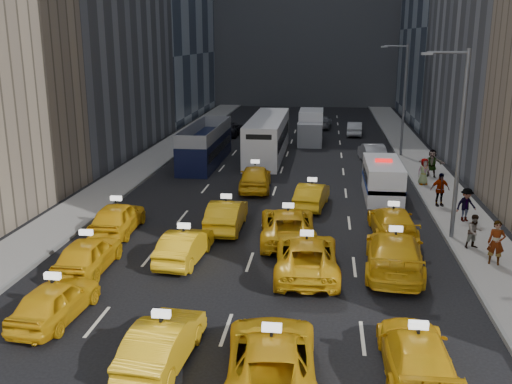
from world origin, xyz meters
TOP-DOWN VIEW (x-y plane):
  - ground at (0.00, 0.00)m, footprint 160.00×160.00m
  - sidewalk_west at (-10.50, 25.00)m, footprint 3.00×90.00m
  - sidewalk_east at (10.50, 25.00)m, footprint 3.00×90.00m
  - curb_west at (-9.05, 25.00)m, footprint 0.15×90.00m
  - curb_east at (9.05, 25.00)m, footprint 0.15×90.00m
  - streetlight_near at (9.18, 12.00)m, footprint 2.15×0.22m
  - streetlight_far at (9.18, 32.00)m, footprint 2.15×0.22m
  - taxi_4 at (-5.95, 1.98)m, footprint 1.98×4.26m
  - taxi_5 at (-1.52, -0.23)m, footprint 1.83×4.37m
  - taxi_6 at (1.79, -0.86)m, footprint 2.99×5.67m
  - taxi_7 at (5.88, 0.06)m, footprint 1.99×4.74m
  - taxi_8 at (-6.55, 6.19)m, footprint 1.82×4.40m
  - taxi_9 at (-2.83, 7.79)m, footprint 1.83×4.34m
  - taxi_10 at (2.48, 7.07)m, footprint 2.82×5.65m
  - taxi_11 at (6.09, 7.67)m, footprint 2.81×5.92m
  - taxi_12 at (-7.04, 11.00)m, footprint 2.03×4.70m
  - taxi_13 at (-1.75, 12.25)m, footprint 1.64×4.62m
  - taxi_14 at (1.46, 10.90)m, footprint 3.04×5.76m
  - taxi_15 at (6.50, 12.17)m, footprint 2.23×5.05m
  - taxi_16 at (-1.25, 20.09)m, footprint 2.29×4.95m
  - taxi_17 at (2.44, 16.69)m, footprint 2.08×4.46m
  - nypd_van at (6.65, 19.38)m, footprint 2.15×5.52m
  - double_decker at (-6.04, 27.61)m, footprint 2.61×10.28m
  - city_bus at (-1.55, 30.80)m, footprint 3.72×12.76m
  - box_truck at (1.76, 37.85)m, footprint 2.64×6.51m
  - misc_car_0 at (6.80, 29.57)m, footprint 2.08×4.69m
  - misc_car_1 at (-6.33, 40.63)m, footprint 2.84×5.13m
  - misc_car_2 at (2.76, 46.61)m, footprint 2.21×4.75m
  - misc_car_3 at (-1.94, 44.21)m, footprint 2.48×4.86m
  - misc_car_4 at (6.02, 42.32)m, footprint 1.68×4.19m
  - pedestrian_0 at (10.39, 8.68)m, footprint 0.79×0.63m
  - pedestrian_1 at (9.96, 10.54)m, footprint 0.87×0.67m
  - pedestrian_2 at (10.50, 14.60)m, footprint 1.24×0.89m
  - pedestrian_3 at (9.67, 17.34)m, footprint 1.21×0.75m
  - pedestrian_4 at (9.56, 22.26)m, footprint 0.94×0.67m
  - pedestrian_5 at (10.45, 24.55)m, footprint 1.84×0.98m

SIDE VIEW (x-z plane):
  - ground at x=0.00m, z-range 0.00..0.00m
  - sidewalk_west at x=-10.50m, z-range 0.00..0.15m
  - sidewalk_east at x=10.50m, z-range 0.00..0.15m
  - curb_west at x=-9.05m, z-range 0.00..0.18m
  - curb_east at x=9.05m, z-range 0.00..0.18m
  - misc_car_2 at x=2.76m, z-range 0.00..1.34m
  - misc_car_4 at x=6.02m, z-range 0.00..1.36m
  - misc_car_1 at x=-6.33m, z-range 0.00..1.36m
  - taxi_7 at x=5.88m, z-range 0.00..1.37m
  - taxi_9 at x=-2.83m, z-range 0.00..1.39m
  - taxi_5 at x=-1.52m, z-range 0.00..1.41m
  - taxi_4 at x=-5.95m, z-range 0.00..1.41m
  - taxi_17 at x=2.44m, z-range 0.00..1.42m
  - taxi_15 at x=6.50m, z-range 0.00..1.44m
  - taxi_8 at x=-6.55m, z-range 0.00..1.49m
  - misc_car_0 at x=6.80m, z-range 0.00..1.50m
  - taxi_13 at x=-1.75m, z-range 0.00..1.52m
  - taxi_6 at x=1.79m, z-range 0.00..1.52m
  - taxi_10 at x=2.48m, z-range 0.00..1.54m
  - taxi_14 at x=1.46m, z-range 0.00..1.54m
  - taxi_12 at x=-7.04m, z-range 0.00..1.58m
  - misc_car_3 at x=-1.94m, z-range 0.00..1.59m
  - taxi_16 at x=-1.25m, z-range 0.00..1.64m
  - taxi_11 at x=6.09m, z-range 0.00..1.67m
  - pedestrian_1 at x=9.96m, z-range 0.15..1.74m
  - pedestrian_4 at x=9.56m, z-range 0.15..1.89m
  - pedestrian_2 at x=10.50m, z-range 0.15..1.93m
  - nypd_van at x=6.65m, z-range -0.11..2.26m
  - pedestrian_5 at x=10.45m, z-range 0.15..2.06m
  - pedestrian_0 at x=10.39m, z-range 0.15..2.06m
  - pedestrian_3 at x=9.67m, z-range 0.15..2.06m
  - box_truck at x=1.76m, z-range -0.03..2.88m
  - double_decker at x=-6.04m, z-range -0.02..2.96m
  - city_bus at x=-1.55m, z-range -0.01..3.24m
  - streetlight_near at x=9.18m, z-range 0.42..9.42m
  - streetlight_far at x=9.18m, z-range 0.42..9.42m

